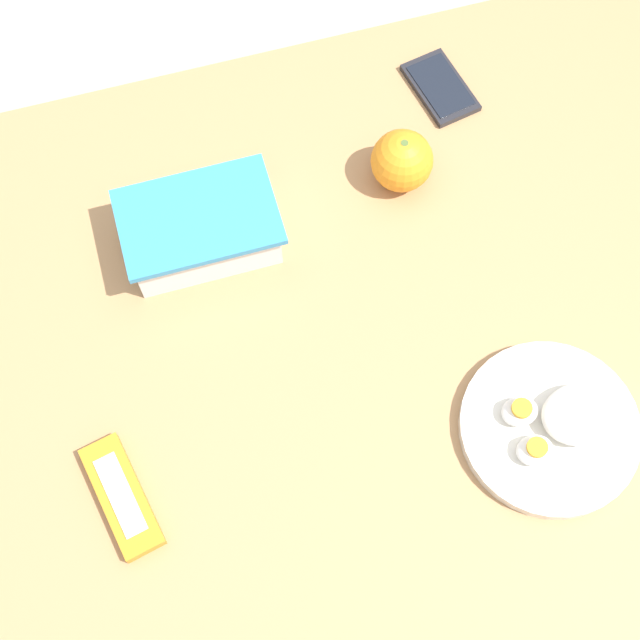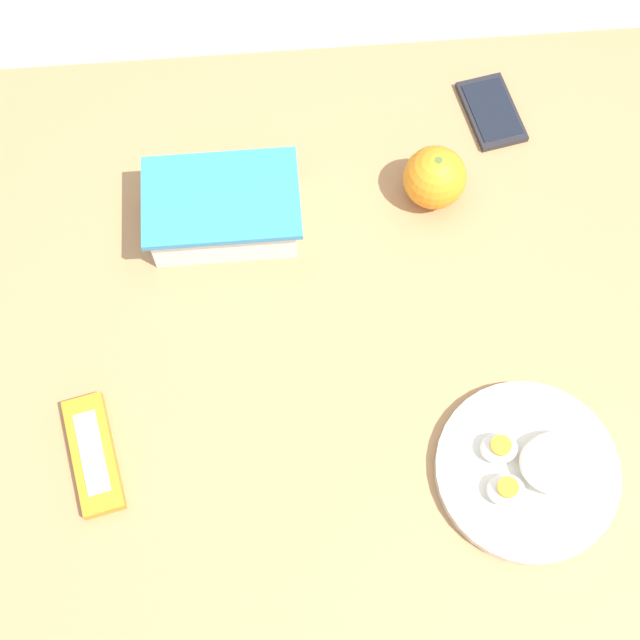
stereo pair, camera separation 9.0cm
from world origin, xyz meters
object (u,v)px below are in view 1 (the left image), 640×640
Objects in this scene: orange_fruit at (402,161)px; rice_plate at (555,425)px; candy_bar at (122,496)px; food_container at (202,231)px; cell_phone at (440,87)px.

orange_fruit is 0.38× the size of rice_plate.
orange_fruit reaches higher than candy_bar.
food_container reaches higher than cell_phone.
candy_bar is at bearing -140.62° from cell_phone.
rice_plate is 1.71× the size of cell_phone.
cell_phone is (0.40, 0.15, -0.03)m from food_container.
candy_bar is (-0.18, -0.32, -0.02)m from food_container.
rice_plate reaches higher than candy_bar.
rice_plate reaches higher than cell_phone.
rice_plate is 1.43× the size of candy_bar.
cell_phone is at bearing 50.65° from orange_fruit.
cell_phone is at bearing 39.38° from candy_bar.
food_container is at bearing 60.91° from candy_bar.
food_container is 0.92× the size of rice_plate.
rice_plate is at bearing -46.55° from food_container.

